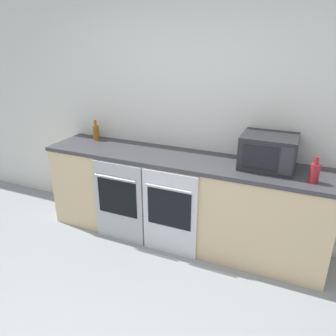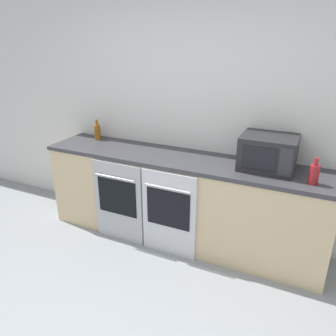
# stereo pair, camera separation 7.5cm
# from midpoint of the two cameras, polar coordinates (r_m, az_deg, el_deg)

# --- Properties ---
(wall_back) EXTENTS (10.00, 0.06, 2.60)m
(wall_back) POSITION_cam_midpoint_polar(r_m,az_deg,el_deg) (3.44, 3.67, 9.38)
(wall_back) COLOR silver
(wall_back) RESTS_ON ground_plane
(counter_back) EXTENTS (2.92, 0.60, 0.93)m
(counter_back) POSITION_cam_midpoint_polar(r_m,az_deg,el_deg) (3.44, 1.48, -5.37)
(counter_back) COLOR #D1B789
(counter_back) RESTS_ON ground_plane
(oven_left) EXTENTS (0.56, 0.06, 0.88)m
(oven_left) POSITION_cam_midpoint_polar(r_m,az_deg,el_deg) (3.45, -9.27, -5.97)
(oven_left) COLOR #A8AAAF
(oven_left) RESTS_ON ground_plane
(oven_right) EXTENTS (0.56, 0.06, 0.88)m
(oven_right) POSITION_cam_midpoint_polar(r_m,az_deg,el_deg) (3.20, -0.40, -8.01)
(oven_right) COLOR silver
(oven_right) RESTS_ON ground_plane
(microwave) EXTENTS (0.48, 0.40, 0.31)m
(microwave) POSITION_cam_midpoint_polar(r_m,az_deg,el_deg) (3.07, 16.41, 2.76)
(microwave) COLOR #232326
(microwave) RESTS_ON counter_back
(bottle_red) EXTENTS (0.08, 0.08, 0.22)m
(bottle_red) POSITION_cam_midpoint_polar(r_m,az_deg,el_deg) (2.90, 23.49, -0.71)
(bottle_red) COLOR maroon
(bottle_red) RESTS_ON counter_back
(bottle_amber) EXTENTS (0.07, 0.07, 0.23)m
(bottle_amber) POSITION_cam_midpoint_polar(r_m,az_deg,el_deg) (3.89, -12.98, 6.13)
(bottle_amber) COLOR #8C5114
(bottle_amber) RESTS_ON counter_back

